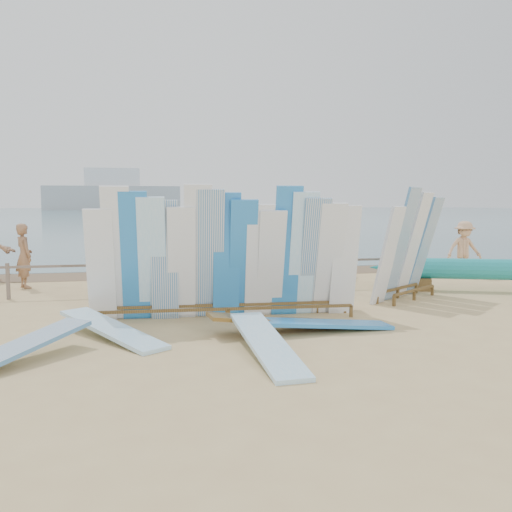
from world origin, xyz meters
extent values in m
plane|color=tan|center=(0.00, 0.00, 0.00)|extent=(160.00, 160.00, 0.00)
cube|color=#446B79|center=(0.00, 128.00, 0.00)|extent=(320.00, 240.00, 0.02)
cube|color=brown|center=(0.00, 7.20, 0.00)|extent=(40.00, 2.60, 0.01)
cube|color=#999EA3|center=(-12.00, 180.00, 4.02)|extent=(45.00, 8.00, 8.00)
cube|color=silver|center=(-12.00, 180.00, 11.02)|extent=(18.00, 6.00, 6.00)
cube|color=#756558|center=(0.00, 3.00, 0.80)|extent=(12.00, 0.06, 0.06)
cube|color=#756558|center=(-4.00, 3.00, 0.45)|extent=(0.08, 0.08, 0.90)
cube|color=#756558|center=(-2.00, 3.00, 0.45)|extent=(0.08, 0.08, 0.90)
cube|color=#756558|center=(0.00, 3.00, 0.45)|extent=(0.08, 0.08, 0.90)
cube|color=#756558|center=(2.00, 3.00, 0.45)|extent=(0.08, 0.08, 0.90)
cube|color=#756558|center=(4.00, 3.00, 0.45)|extent=(0.08, 0.08, 0.90)
cube|color=#756558|center=(6.00, 3.00, 0.45)|extent=(0.08, 0.08, 0.90)
cube|color=brown|center=(0.99, -0.53, 0.25)|extent=(5.15, 0.31, 0.06)
cube|color=brown|center=(1.01, -0.10, 0.25)|extent=(5.15, 0.31, 0.06)
cube|color=white|center=(-1.51, -0.19, 1.14)|extent=(0.57, 0.62, 2.27)
cube|color=white|center=(-1.18, -0.21, 1.35)|extent=(0.58, 0.80, 2.71)
cube|color=#297FCF|center=(-0.85, -0.22, 1.31)|extent=(0.58, 0.75, 2.61)
cube|color=#97D1F3|center=(-0.51, -0.24, 1.25)|extent=(0.58, 0.77, 2.51)
cube|color=silver|center=(-0.26, -0.25, 1.22)|extent=(0.57, 0.55, 2.44)
cube|color=white|center=(0.07, -0.27, 1.16)|extent=(0.58, 0.69, 2.31)
cube|color=white|center=(0.40, -0.28, 1.38)|extent=(0.58, 0.84, 2.75)
cube|color=silver|center=(0.65, -0.30, 1.33)|extent=(0.58, 0.81, 2.65)
cube|color=#297FCF|center=(0.99, -0.31, 1.30)|extent=(0.57, 0.59, 2.59)
cube|color=#297FCF|center=(1.32, -0.33, 1.23)|extent=(0.58, 0.76, 2.45)
cube|color=white|center=(1.65, -0.34, 1.18)|extent=(0.58, 0.70, 2.36)
cube|color=white|center=(1.90, -0.36, 1.12)|extent=(0.58, 0.77, 2.24)
cube|color=#297FCF|center=(2.24, -0.37, 1.36)|extent=(0.58, 0.71, 2.73)
cube|color=#97D1F3|center=(2.57, -0.39, 1.31)|extent=(0.58, 0.77, 2.61)
cube|color=silver|center=(2.82, -0.40, 1.24)|extent=(0.58, 0.84, 2.49)
cube|color=white|center=(3.15, -0.42, 1.19)|extent=(0.58, 0.80, 2.39)
cube|color=white|center=(3.48, -0.43, 1.17)|extent=(0.57, 0.56, 2.34)
cube|color=brown|center=(5.79, 0.87, 0.25)|extent=(1.67, 1.23, 0.06)
cube|color=brown|center=(5.53, 1.23, 0.25)|extent=(1.67, 1.23, 0.06)
cube|color=white|center=(4.90, 0.50, 1.16)|extent=(0.80, 0.81, 2.31)
cube|color=silver|center=(5.41, 0.87, 1.38)|extent=(0.89, 0.93, 2.76)
cube|color=white|center=(5.91, 1.23, 1.32)|extent=(0.90, 0.95, 2.65)
cube|color=silver|center=(6.42, 1.60, 1.27)|extent=(0.91, 0.96, 2.54)
cube|color=brown|center=(6.74, 2.31, 0.17)|extent=(0.64, 0.69, 0.34)
cylinder|color=teal|center=(8.34, 1.73, 0.60)|extent=(4.10, 1.95, 0.57)
cone|color=teal|center=(5.94, 2.60, 0.60)|extent=(1.25, 0.88, 0.53)
cube|color=brown|center=(3.38, 0.10, 0.70)|extent=(0.91, 0.66, 0.05)
cube|color=white|center=(3.38, 0.10, 0.96)|extent=(0.47, 0.05, 0.41)
cube|color=#297FCF|center=(2.57, -1.76, 0.00)|extent=(2.73, 0.78, 0.30)
cube|color=#97D1F3|center=(1.20, -3.17, 0.00)|extent=(0.76, 2.72, 0.43)
cube|color=silver|center=(-2.58, -2.87, 0.00)|extent=(2.11, 2.45, 0.43)
cube|color=brown|center=(1.79, -1.60, 0.00)|extent=(2.74, 0.88, 0.41)
cube|color=#97D1F3|center=(-1.24, -1.53, 0.00)|extent=(2.01, 2.52, 0.35)
cube|color=#B02D12|center=(-0.32, 3.71, 0.34)|extent=(0.65, 0.60, 0.05)
cube|color=#B02D12|center=(-0.35, 3.96, 0.65)|extent=(0.61, 0.24, 0.59)
cube|color=#B02D12|center=(2.02, 4.21, 0.35)|extent=(0.71, 0.67, 0.05)
cube|color=#B02D12|center=(1.96, 4.47, 0.65)|extent=(0.62, 0.31, 0.60)
cube|color=#B02D12|center=(1.33, 4.11, 0.59)|extent=(0.65, 0.89, 0.59)
cube|color=#B02D12|center=(1.26, 4.42, 0.96)|extent=(0.51, 0.28, 0.37)
imported|color=beige|center=(2.12, 6.16, 0.87)|extent=(1.68, 0.87, 1.73)
imported|color=#8C6042|center=(-0.04, 4.45, 0.85)|extent=(1.05, 0.96, 1.70)
imported|color=beige|center=(4.49, 5.14, 0.83)|extent=(0.70, 0.89, 1.66)
imported|color=tan|center=(5.17, 5.87, 0.95)|extent=(0.74, 1.30, 1.90)
imported|color=tan|center=(3.36, 5.21, 0.91)|extent=(0.91, 0.94, 1.81)
imported|color=beige|center=(-1.28, 4.54, 0.81)|extent=(0.84, 0.51, 1.62)
imported|color=#8C6042|center=(2.67, 5.05, 0.83)|extent=(0.67, 0.66, 1.66)
imported|color=#8C6042|center=(4.99, 5.28, 0.95)|extent=(0.88, 1.21, 1.90)
imported|color=#8C6042|center=(-3.98, 4.81, 0.91)|extent=(0.65, 0.75, 1.81)
imported|color=tan|center=(-0.32, 5.96, 0.95)|extent=(1.32, 1.04, 1.90)
imported|color=tan|center=(9.48, 4.63, 0.90)|extent=(1.19, 0.56, 1.79)
camera|label=1|loc=(-0.58, -11.20, 2.38)|focal=38.00mm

